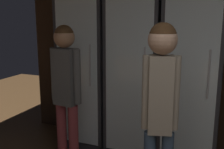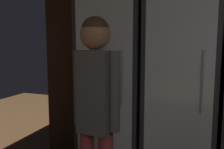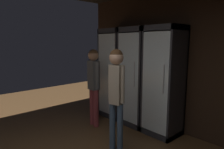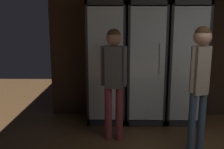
{
  "view_description": "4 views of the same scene",
  "coord_description": "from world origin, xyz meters",
  "px_view_note": "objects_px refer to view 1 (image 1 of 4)",
  "views": [
    {
      "loc": [
        -0.3,
        -0.44,
        1.71
      ],
      "look_at": [
        -1.65,
        2.75,
        0.97
      ],
      "focal_mm": 43.89,
      "sensor_mm": 36.0,
      "label": 1
    },
    {
      "loc": [
        -1.13,
        0.41,
        1.43
      ],
      "look_at": [
        -1.97,
        2.65,
        1.13
      ],
      "focal_mm": 38.3,
      "sensor_mm": 36.0,
      "label": 2
    },
    {
      "loc": [
        1.47,
        -0.52,
        1.77
      ],
      "look_at": [
        -1.96,
        2.57,
        1.02
      ],
      "focal_mm": 32.23,
      "sensor_mm": 36.0,
      "label": 3
    },
    {
      "loc": [
        -1.79,
        -1.6,
        1.71
      ],
      "look_at": [
        -1.87,
        2.65,
        0.84
      ],
      "focal_mm": 41.02,
      "sensor_mm": 36.0,
      "label": 4
    }
  ],
  "objects_px": {
    "cooler_far_left": "(89,70)",
    "shopper_far": "(66,84)",
    "cooler_left": "(137,74)",
    "shopper_near": "(160,100)",
    "cooler_center": "(193,78)"
  },
  "relations": [
    {
      "from": "shopper_near",
      "to": "shopper_far",
      "type": "distance_m",
      "value": 1.16
    },
    {
      "from": "shopper_near",
      "to": "shopper_far",
      "type": "xyz_separation_m",
      "value": [
        -1.09,
        0.38,
        -0.07
      ]
    },
    {
      "from": "shopper_far",
      "to": "cooler_left",
      "type": "bearing_deg",
      "value": 56.26
    },
    {
      "from": "shopper_near",
      "to": "shopper_far",
      "type": "bearing_deg",
      "value": 160.77
    },
    {
      "from": "cooler_far_left",
      "to": "shopper_far",
      "type": "distance_m",
      "value": 0.81
    },
    {
      "from": "cooler_far_left",
      "to": "shopper_far",
      "type": "bearing_deg",
      "value": -80.33
    },
    {
      "from": "cooler_far_left",
      "to": "cooler_center",
      "type": "distance_m",
      "value": 1.33
    },
    {
      "from": "shopper_near",
      "to": "shopper_far",
      "type": "relative_size",
      "value": 1.03
    },
    {
      "from": "cooler_far_left",
      "to": "cooler_center",
      "type": "bearing_deg",
      "value": -0.05
    },
    {
      "from": "cooler_left",
      "to": "cooler_center",
      "type": "bearing_deg",
      "value": -0.01
    },
    {
      "from": "cooler_center",
      "to": "shopper_near",
      "type": "bearing_deg",
      "value": -95.14
    },
    {
      "from": "shopper_far",
      "to": "shopper_near",
      "type": "bearing_deg",
      "value": -19.23
    },
    {
      "from": "cooler_left",
      "to": "shopper_near",
      "type": "relative_size",
      "value": 1.24
    },
    {
      "from": "cooler_left",
      "to": "shopper_far",
      "type": "relative_size",
      "value": 1.27
    },
    {
      "from": "cooler_far_left",
      "to": "shopper_near",
      "type": "xyz_separation_m",
      "value": [
        1.23,
        -1.17,
        0.07
      ]
    }
  ]
}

